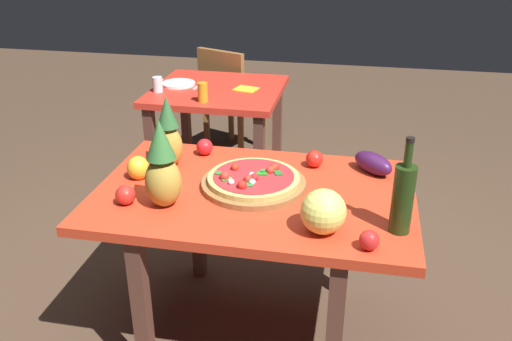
% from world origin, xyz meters
% --- Properties ---
extents(ground_plane, '(10.00, 10.00, 0.00)m').
position_xyz_m(ground_plane, '(0.00, 0.00, 0.00)').
color(ground_plane, '#4C3828').
extents(display_table, '(1.29, 0.84, 0.73)m').
position_xyz_m(display_table, '(0.00, 0.00, 0.64)').
color(display_table, brown).
rests_on(display_table, ground_plane).
extents(background_table, '(0.83, 0.79, 0.73)m').
position_xyz_m(background_table, '(-0.52, 1.36, 0.61)').
color(background_table, brown).
rests_on(background_table, ground_plane).
extents(dining_chair, '(0.52, 0.52, 0.85)m').
position_xyz_m(dining_chair, '(-0.60, 1.99, 0.48)').
color(dining_chair, olive).
rests_on(dining_chair, ground_plane).
extents(pizza_board, '(0.43, 0.43, 0.02)m').
position_xyz_m(pizza_board, '(-0.01, 0.04, 0.74)').
color(pizza_board, olive).
rests_on(pizza_board, display_table).
extents(pizza, '(0.38, 0.38, 0.06)m').
position_xyz_m(pizza, '(-0.01, 0.03, 0.77)').
color(pizza, '#D3B660').
rests_on(pizza, pizza_board).
extents(wine_bottle, '(0.08, 0.08, 0.36)m').
position_xyz_m(wine_bottle, '(0.57, -0.20, 0.87)').
color(wine_bottle, '#1F3411').
rests_on(wine_bottle, display_table).
extents(pineapple_left, '(0.12, 0.12, 0.32)m').
position_xyz_m(pineapple_left, '(-0.42, 0.17, 0.88)').
color(pineapple_left, '#BD8D35').
rests_on(pineapple_left, display_table).
extents(pineapple_right, '(0.14, 0.14, 0.35)m').
position_xyz_m(pineapple_right, '(-0.32, -0.19, 0.89)').
color(pineapple_right, '#AD9137').
rests_on(pineapple_right, display_table).
extents(melon, '(0.16, 0.16, 0.16)m').
position_xyz_m(melon, '(0.30, -0.26, 0.81)').
color(melon, '#E6E268').
rests_on(melon, display_table).
extents(bell_pepper, '(0.09, 0.09, 0.10)m').
position_xyz_m(bell_pepper, '(-0.51, 0.02, 0.78)').
color(bell_pepper, yellow).
rests_on(bell_pepper, display_table).
extents(eggplant, '(0.21, 0.20, 0.09)m').
position_xyz_m(eggplant, '(0.47, 0.27, 0.78)').
color(eggplant, '#3D1746').
rests_on(eggplant, display_table).
extents(tomato_near_board, '(0.08, 0.08, 0.08)m').
position_xyz_m(tomato_near_board, '(-0.30, 0.31, 0.77)').
color(tomato_near_board, red).
rests_on(tomato_near_board, display_table).
extents(tomato_by_bottle, '(0.07, 0.07, 0.07)m').
position_xyz_m(tomato_by_bottle, '(0.46, -0.34, 0.77)').
color(tomato_by_bottle, red).
rests_on(tomato_by_bottle, display_table).
extents(tomato_beside_pepper, '(0.08, 0.08, 0.08)m').
position_xyz_m(tomato_beside_pepper, '(-0.47, -0.21, 0.77)').
color(tomato_beside_pepper, red).
rests_on(tomato_beside_pepper, display_table).
extents(tomato_at_corner, '(0.08, 0.08, 0.08)m').
position_xyz_m(tomato_at_corner, '(0.22, 0.28, 0.77)').
color(tomato_at_corner, red).
rests_on(tomato_at_corner, display_table).
extents(drinking_glass_juice, '(0.06, 0.06, 0.12)m').
position_xyz_m(drinking_glass_juice, '(-0.53, 1.08, 0.79)').
color(drinking_glass_juice, orange).
rests_on(drinking_glass_juice, background_table).
extents(drinking_glass_water, '(0.06, 0.06, 0.10)m').
position_xyz_m(drinking_glass_water, '(-0.87, 1.21, 0.78)').
color(drinking_glass_water, silver).
rests_on(drinking_glass_water, background_table).
extents(dinner_plate, '(0.22, 0.22, 0.02)m').
position_xyz_m(dinner_plate, '(-0.79, 1.38, 0.74)').
color(dinner_plate, white).
rests_on(dinner_plate, background_table).
extents(fork_utensil, '(0.03, 0.18, 0.01)m').
position_xyz_m(fork_utensil, '(-0.93, 1.38, 0.73)').
color(fork_utensil, silver).
rests_on(fork_utensil, background_table).
extents(knife_utensil, '(0.03, 0.18, 0.01)m').
position_xyz_m(knife_utensil, '(-0.65, 1.38, 0.73)').
color(knife_utensil, silver).
rests_on(knife_utensil, background_table).
extents(napkin_folded, '(0.17, 0.15, 0.01)m').
position_xyz_m(napkin_folded, '(-0.33, 1.37, 0.73)').
color(napkin_folded, yellow).
rests_on(napkin_folded, background_table).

